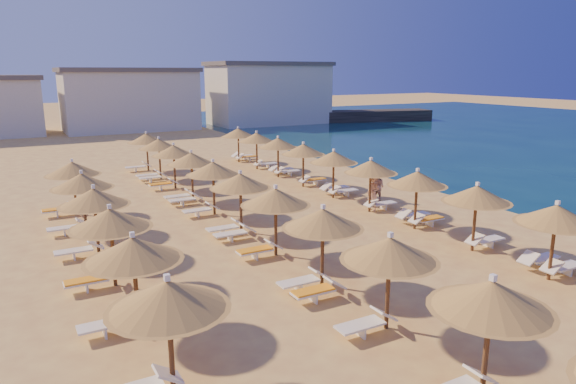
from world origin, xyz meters
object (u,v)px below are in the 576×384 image
parasol_row_west (240,182)px  beachgoer_a (373,193)px  jetty (328,117)px  parasol_row_east (371,168)px  beachgoer_b (377,187)px

parasol_row_west → beachgoer_a: 7.46m
jetty → beachgoer_a: 46.34m
parasol_row_east → parasol_row_west: bearing=180.0°
parasol_row_west → beachgoer_b: parasol_row_west is taller
beachgoer_a → beachgoer_b: (1.38, 1.37, -0.07)m
parasol_row_east → beachgoer_b: 2.67m
beachgoer_a → jetty: bearing=133.5°
parasol_row_east → beachgoer_a: (0.29, 0.13, -1.37)m
beachgoer_b → beachgoer_a: bearing=-60.6°
jetty → parasol_row_west: bearing=-113.5°
parasol_row_west → jetty: bearing=52.6°
parasol_row_west → beachgoer_b: (8.71, 1.49, -1.44)m
jetty → parasol_row_west: (-30.71, -40.14, 1.51)m
parasol_row_east → beachgoer_b: size_ratio=21.89×
parasol_row_west → beachgoer_a: (7.33, 0.13, -1.37)m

